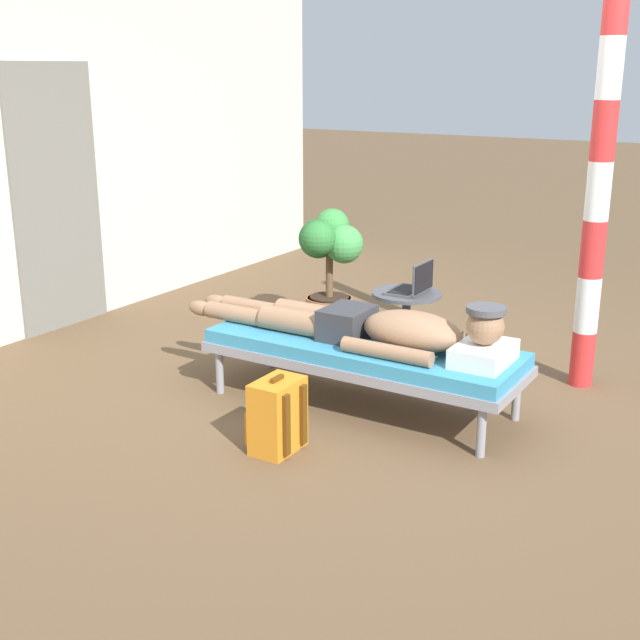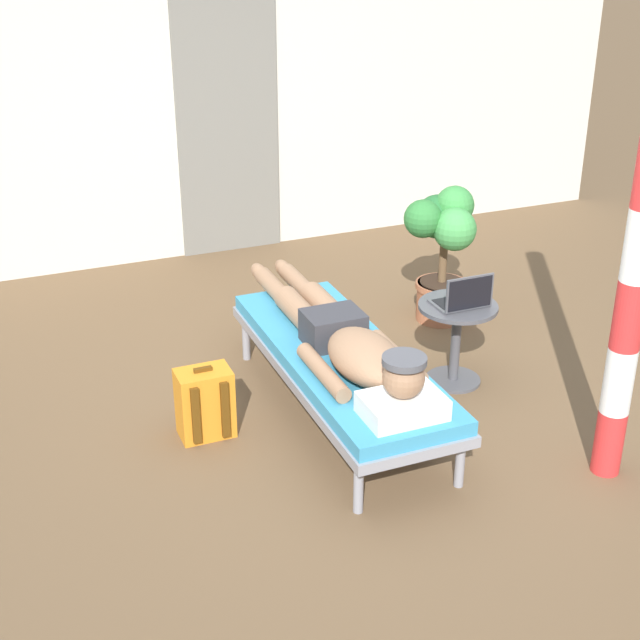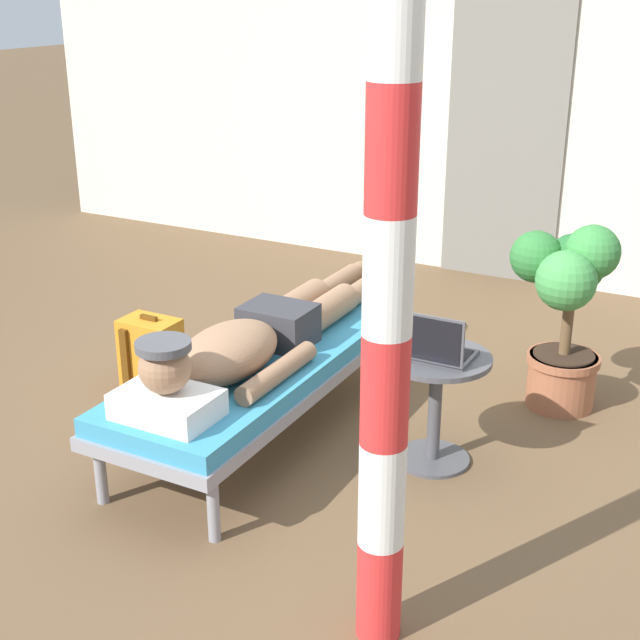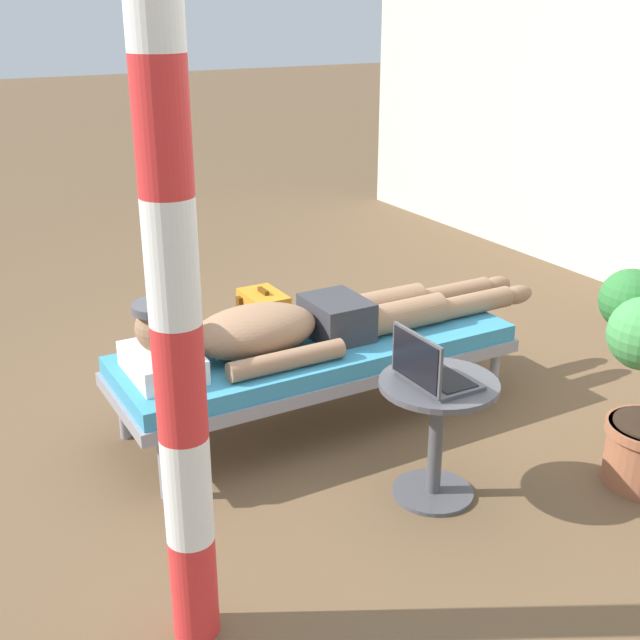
{
  "view_description": "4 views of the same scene",
  "coord_description": "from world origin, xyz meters",
  "px_view_note": "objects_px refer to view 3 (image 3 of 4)",
  "views": [
    {
      "loc": [
        -4.44,
        -2.16,
        2.0
      ],
      "look_at": [
        -0.29,
        0.37,
        0.53
      ],
      "focal_mm": 46.97,
      "sensor_mm": 36.0,
      "label": 1
    },
    {
      "loc": [
        -2.09,
        -4.11,
        2.79
      ],
      "look_at": [
        -0.4,
        -0.01,
        0.7
      ],
      "focal_mm": 51.52,
      "sensor_mm": 36.0,
      "label": 2
    },
    {
      "loc": [
        1.8,
        -3.15,
        2.06
      ],
      "look_at": [
        -0.03,
        0.26,
        0.56
      ],
      "focal_mm": 49.56,
      "sensor_mm": 36.0,
      "label": 3
    },
    {
      "loc": [
        2.89,
        -1.63,
        1.94
      ],
      "look_at": [
        -0.04,
        0.02,
        0.61
      ],
      "focal_mm": 45.82,
      "sensor_mm": 36.0,
      "label": 4
    }
  ],
  "objects_px": {
    "potted_plant": "(566,300)",
    "porch_post": "(388,276)",
    "laptop": "(434,347)",
    "side_table": "(436,390)",
    "lounge_chair": "(267,365)",
    "person_reclining": "(256,338)",
    "backpack": "(152,356)"
  },
  "relations": [
    {
      "from": "potted_plant",
      "to": "porch_post",
      "type": "relative_size",
      "value": 0.38
    },
    {
      "from": "laptop",
      "to": "porch_post",
      "type": "xyz_separation_m",
      "value": [
        0.26,
        -1.1,
        0.69
      ]
    },
    {
      "from": "side_table",
      "to": "potted_plant",
      "type": "xyz_separation_m",
      "value": [
        0.35,
        0.83,
        0.22
      ]
    },
    {
      "from": "lounge_chair",
      "to": "laptop",
      "type": "distance_m",
      "value": 0.85
    },
    {
      "from": "person_reclining",
      "to": "backpack",
      "type": "distance_m",
      "value": 0.86
    },
    {
      "from": "lounge_chair",
      "to": "side_table",
      "type": "distance_m",
      "value": 0.82
    },
    {
      "from": "side_table",
      "to": "person_reclining",
      "type": "bearing_deg",
      "value": -166.67
    },
    {
      "from": "side_table",
      "to": "porch_post",
      "type": "bearing_deg",
      "value": -77.46
    },
    {
      "from": "side_table",
      "to": "backpack",
      "type": "height_order",
      "value": "side_table"
    },
    {
      "from": "side_table",
      "to": "potted_plant",
      "type": "height_order",
      "value": "potted_plant"
    },
    {
      "from": "laptop",
      "to": "lounge_chair",
      "type": "bearing_deg",
      "value": -176.42
    },
    {
      "from": "person_reclining",
      "to": "side_table",
      "type": "xyz_separation_m",
      "value": [
        0.81,
        0.19,
        -0.16
      ]
    },
    {
      "from": "lounge_chair",
      "to": "porch_post",
      "type": "xyz_separation_m",
      "value": [
        1.07,
        -1.05,
        0.92
      ]
    },
    {
      "from": "person_reclining",
      "to": "laptop",
      "type": "relative_size",
      "value": 7.0
    },
    {
      "from": "lounge_chair",
      "to": "backpack",
      "type": "xyz_separation_m",
      "value": [
        -0.78,
        0.1,
        -0.15
      ]
    },
    {
      "from": "person_reclining",
      "to": "porch_post",
      "type": "bearing_deg",
      "value": -41.89
    },
    {
      "from": "person_reclining",
      "to": "side_table",
      "type": "distance_m",
      "value": 0.85
    },
    {
      "from": "side_table",
      "to": "porch_post",
      "type": "height_order",
      "value": "porch_post"
    },
    {
      "from": "laptop",
      "to": "backpack",
      "type": "height_order",
      "value": "laptop"
    },
    {
      "from": "backpack",
      "to": "laptop",
      "type": "bearing_deg",
      "value": -1.73
    },
    {
      "from": "laptop",
      "to": "person_reclining",
      "type": "bearing_deg",
      "value": -170.14
    },
    {
      "from": "lounge_chair",
      "to": "porch_post",
      "type": "distance_m",
      "value": 1.76
    },
    {
      "from": "porch_post",
      "to": "lounge_chair",
      "type": "bearing_deg",
      "value": 135.53
    },
    {
      "from": "lounge_chair",
      "to": "side_table",
      "type": "height_order",
      "value": "side_table"
    },
    {
      "from": "person_reclining",
      "to": "laptop",
      "type": "height_order",
      "value": "laptop"
    },
    {
      "from": "laptop",
      "to": "potted_plant",
      "type": "distance_m",
      "value": 0.95
    },
    {
      "from": "lounge_chair",
      "to": "backpack",
      "type": "relative_size",
      "value": 4.6
    },
    {
      "from": "potted_plant",
      "to": "backpack",
      "type": "bearing_deg",
      "value": -156.76
    },
    {
      "from": "side_table",
      "to": "backpack",
      "type": "bearing_deg",
      "value": -179.88
    },
    {
      "from": "person_reclining",
      "to": "potted_plant",
      "type": "relative_size",
      "value": 2.26
    },
    {
      "from": "backpack",
      "to": "person_reclining",
      "type": "bearing_deg",
      "value": -13.67
    },
    {
      "from": "lounge_chair",
      "to": "backpack",
      "type": "distance_m",
      "value": 0.8
    }
  ]
}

